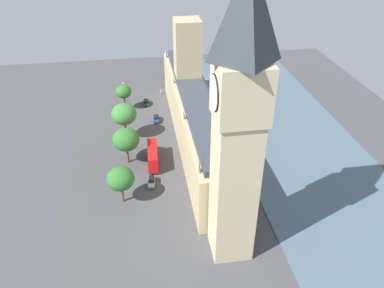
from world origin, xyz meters
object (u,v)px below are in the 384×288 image
clock_tower (238,126)px  car_blue_opposite_hall (156,119)px  parliament_building (194,112)px  pedestrian_kerbside (161,92)px  street_lamp_trailing (124,88)px  double_decker_bus_near_tower (153,155)px  car_silver_by_river_gate (152,181)px  plane_tree_under_trees (124,114)px  plane_tree_midblock (121,179)px  plane_tree_far_end (126,140)px  plane_tree_corner (124,92)px  car_dark_green_leading (146,102)px

clock_tower → car_blue_opposite_hall: 61.47m
parliament_building → clock_tower: clock_tower is taller
parliament_building → pedestrian_kerbside: (6.95, -31.02, -7.77)m
clock_tower → pedestrian_kerbside: size_ratio=32.71×
pedestrian_kerbside → parliament_building: bearing=100.2°
pedestrian_kerbside → street_lamp_trailing: (12.92, 3.71, 4.01)m
double_decker_bus_near_tower → street_lamp_trailing: 39.56m
double_decker_bus_near_tower → street_lamp_trailing: size_ratio=1.53×
car_blue_opposite_hall → pedestrian_kerbside: bearing=-96.1°
clock_tower → car_silver_by_river_gate: clock_tower is taller
plane_tree_under_trees → double_decker_bus_near_tower: bearing=116.0°
parliament_building → plane_tree_midblock: parliament_building is taller
car_blue_opposite_hall → pedestrian_kerbside: size_ratio=2.54×
parliament_building → plane_tree_far_end: (19.17, 9.79, -1.48)m
clock_tower → plane_tree_far_end: 43.73m
pedestrian_kerbside → plane_tree_far_end: plane_tree_far_end is taller
car_blue_opposite_hall → street_lamp_trailing: street_lamp_trailing is taller
car_silver_by_river_gate → street_lamp_trailing: size_ratio=0.62×
pedestrian_kerbside → plane_tree_corner: size_ratio=0.19×
pedestrian_kerbside → plane_tree_corner: 17.32m
car_blue_opposite_hall → plane_tree_under_trees: size_ratio=0.39×
plane_tree_far_end → plane_tree_under_trees: bearing=-88.3°
plane_tree_midblock → street_lamp_trailing: (-0.68, -52.71, -1.80)m
car_dark_green_leading → car_silver_by_river_gate: 43.60m
plane_tree_midblock → car_blue_opposite_hall: bearing=-105.9°
car_blue_opposite_hall → plane_tree_corner: (9.66, -9.48, 5.61)m
clock_tower → pedestrian_kerbside: bearing=-84.3°
car_silver_by_river_gate → street_lamp_trailing: bearing=-77.7°
parliament_building → car_silver_by_river_gate: 25.41m
plane_tree_under_trees → car_silver_by_river_gate: bearing=104.6°
plane_tree_corner → car_silver_by_river_gate: bearing=98.5°
pedestrian_kerbside → street_lamp_trailing: size_ratio=0.24×
plane_tree_far_end → street_lamp_trailing: bearing=-88.9°
parliament_building → double_decker_bus_near_tower: 18.11m
car_silver_by_river_gate → pedestrian_kerbside: size_ratio=2.59×
parliament_building → plane_tree_far_end: bearing=27.0°
parliament_building → plane_tree_midblock: 32.73m
clock_tower → car_blue_opposite_hall: (10.47, -54.09, -27.28)m
plane_tree_under_trees → street_lamp_trailing: size_ratio=1.58×
car_silver_by_river_gate → plane_tree_far_end: (5.55, -10.26, 6.15)m
double_decker_bus_near_tower → pedestrian_kerbside: (-5.71, -42.55, -1.89)m
street_lamp_trailing → plane_tree_under_trees: bearing=90.8°
double_decker_bus_near_tower → plane_tree_under_trees: size_ratio=0.97×
plane_tree_under_trees → street_lamp_trailing: 24.92m
plane_tree_corner → plane_tree_under_trees: bearing=90.7°
car_blue_opposite_hall → clock_tower: bearing=103.9°
plane_tree_corner → street_lamp_trailing: (0.13, -6.45, -1.73)m
car_silver_by_river_gate → pedestrian_kerbside: (-6.68, -51.07, -0.14)m
car_dark_green_leading → plane_tree_midblock: 49.89m
parliament_building → plane_tree_under_trees: (19.54, -2.59, -0.63)m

